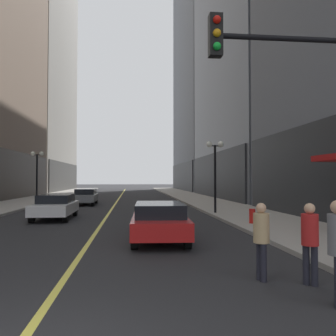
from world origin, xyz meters
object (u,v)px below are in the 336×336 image
at_px(street_lamp_right_mid, 215,161).
at_px(street_lamp_left_far, 37,166).
at_px(pedestrian_in_red_jacket, 310,237).
at_px(car_grey, 86,196).
at_px(fire_hydrant_right, 252,218).
at_px(car_white, 56,206).
at_px(pedestrian_in_tan_trench, 261,235).
at_px(car_red, 159,220).
at_px(traffic_light_near_right, 313,106).

bearing_deg(street_lamp_right_mid, street_lamp_left_far, 143.94).
bearing_deg(pedestrian_in_red_jacket, car_grey, 108.03).
xyz_separation_m(car_grey, fire_hydrant_right, (9.33, -14.41, -0.32)).
bearing_deg(street_lamp_left_far, car_white, -70.30).
relative_size(car_white, pedestrian_in_tan_trench, 2.66).
bearing_deg(street_lamp_right_mid, pedestrian_in_tan_trench, -99.34).
height_order(car_red, street_lamp_left_far, street_lamp_left_far).
height_order(car_red, pedestrian_in_red_jacket, pedestrian_in_red_jacket).
height_order(car_grey, pedestrian_in_tan_trench, pedestrian_in_tan_trench).
distance_m(car_white, traffic_light_near_right, 15.00).
distance_m(pedestrian_in_tan_trench, street_lamp_right_mid, 13.69).
distance_m(car_white, car_grey, 10.46).
bearing_deg(street_lamp_left_far, car_red, -63.27).
distance_m(traffic_light_near_right, street_lamp_right_mid, 13.48).
relative_size(car_red, pedestrian_in_red_jacket, 2.88).
bearing_deg(traffic_light_near_right, fire_hydrant_right, 79.50).
bearing_deg(pedestrian_in_red_jacket, pedestrian_in_tan_trench, 154.32).
xyz_separation_m(pedestrian_in_red_jacket, street_lamp_right_mid, (1.32, 13.73, 2.29)).
xyz_separation_m(car_grey, pedestrian_in_tan_trench, (6.64, -22.65, 0.24)).
height_order(pedestrian_in_red_jacket, traffic_light_near_right, traffic_light_near_right).
relative_size(car_red, car_grey, 1.08).
bearing_deg(street_lamp_right_mid, car_grey, 133.40).
bearing_deg(car_white, car_grey, 88.74).
bearing_deg(pedestrian_in_tan_trench, pedestrian_in_red_jacket, -25.68).
bearing_deg(car_white, street_lamp_left_far, 109.70).
relative_size(car_white, car_grey, 0.99).
bearing_deg(car_red, street_lamp_right_mid, 64.07).
relative_size(traffic_light_near_right, street_lamp_left_far, 1.28).
distance_m(car_red, fire_hydrant_right, 5.47).
bearing_deg(fire_hydrant_right, car_grey, 122.92).
xyz_separation_m(car_red, car_white, (-5.08, 7.07, -0.00)).
height_order(traffic_light_near_right, street_lamp_left_far, traffic_light_near_right).
bearing_deg(street_lamp_left_far, pedestrian_in_red_jacket, -63.53).
distance_m(traffic_light_near_right, fire_hydrant_right, 9.14).
distance_m(car_red, street_lamp_left_far, 19.77).
height_order(car_grey, fire_hydrant_right, car_grey).
xyz_separation_m(car_red, street_lamp_left_far, (-8.82, 17.51, 2.54)).
bearing_deg(car_white, traffic_light_near_right, -56.95).
height_order(car_grey, street_lamp_right_mid, street_lamp_right_mid).
bearing_deg(street_lamp_right_mid, fire_hydrant_right, -84.37).
distance_m(street_lamp_left_far, fire_hydrant_right, 19.81).
distance_m(car_grey, street_lamp_right_mid, 13.10).
distance_m(car_red, car_grey, 18.18).
xyz_separation_m(traffic_light_near_right, fire_hydrant_right, (1.55, 8.36, -3.34)).
bearing_deg(traffic_light_near_right, street_lamp_right_mid, 85.53).
xyz_separation_m(car_white, traffic_light_near_right, (8.01, -12.31, 3.02)).
height_order(car_red, street_lamp_right_mid, street_lamp_right_mid).
height_order(car_grey, street_lamp_left_far, street_lamp_left_far).
bearing_deg(pedestrian_in_tan_trench, traffic_light_near_right, -5.86).
bearing_deg(pedestrian_in_tan_trench, car_white, 119.40).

